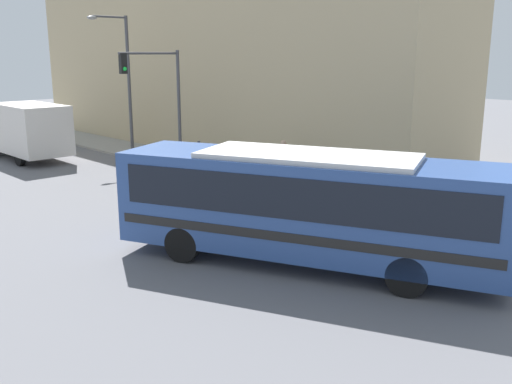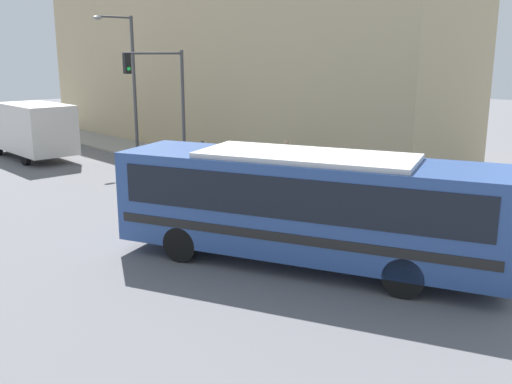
% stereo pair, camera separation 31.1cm
% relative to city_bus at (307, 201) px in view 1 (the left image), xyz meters
% --- Properties ---
extents(ground_plane, '(120.00, 120.00, 0.00)m').
position_rel_city_bus_xyz_m(ground_plane, '(0.45, 0.84, -1.76)').
color(ground_plane, slate).
extents(sidewalk, '(3.02, 70.00, 0.13)m').
position_rel_city_bus_xyz_m(sidewalk, '(6.46, 20.84, -1.69)').
color(sidewalk, gray).
rests_on(sidewalk, ground_plane).
extents(building_facade, '(6.00, 30.61, 12.12)m').
position_rel_city_bus_xyz_m(building_facade, '(10.97, 17.14, 4.30)').
color(building_facade, tan).
rests_on(building_facade, ground_plane).
extents(city_bus, '(6.41, 10.35, 3.03)m').
position_rel_city_bus_xyz_m(city_bus, '(0.00, 0.00, 0.00)').
color(city_bus, '#2D4C8C').
rests_on(city_bus, ground_plane).
extents(delivery_truck, '(2.45, 6.73, 2.98)m').
position_rel_city_bus_xyz_m(delivery_truck, '(1.05, 20.84, -0.13)').
color(delivery_truck, silver).
rests_on(delivery_truck, ground_plane).
extents(fire_hydrant, '(0.25, 0.34, 0.81)m').
position_rel_city_bus_xyz_m(fire_hydrant, '(5.55, 3.84, -1.22)').
color(fire_hydrant, gold).
rests_on(fire_hydrant, sidewalk).
extents(traffic_light_pole, '(3.28, 0.35, 5.57)m').
position_rel_city_bus_xyz_m(traffic_light_pole, '(4.62, 13.37, 2.18)').
color(traffic_light_pole, '#47474C').
rests_on(traffic_light_pole, sidewalk).
extents(parking_meter, '(0.14, 0.14, 1.38)m').
position_rel_city_bus_xyz_m(parking_meter, '(5.55, 11.68, -0.69)').
color(parking_meter, '#47474C').
rests_on(parking_meter, sidewalk).
extents(street_lamp, '(2.34, 0.28, 7.37)m').
position_rel_city_bus_xyz_m(street_lamp, '(5.52, 18.03, 2.72)').
color(street_lamp, '#47474C').
rests_on(street_lamp, sidewalk).
extents(pedestrian_near_corner, '(0.34, 0.34, 1.85)m').
position_rel_city_bus_xyz_m(pedestrian_near_corner, '(6.34, 6.90, -0.67)').
color(pedestrian_near_corner, '#47382D').
rests_on(pedestrian_near_corner, sidewalk).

